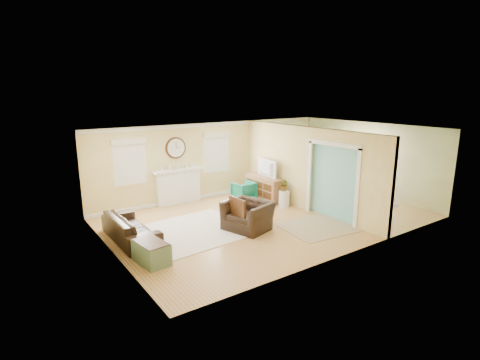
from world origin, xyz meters
The scene contains 29 objects.
floor centered at (0.00, 0.00, 0.00)m, with size 9.00×9.00×0.00m, color #A67330.
wall_back centered at (0.00, 3.00, 1.30)m, with size 9.00×0.02×2.60m, color tan.
wall_front centered at (0.00, -3.00, 1.30)m, with size 9.00×0.02×2.60m, color tan.
wall_left centered at (-4.50, 0.00, 1.30)m, with size 0.02×6.00×2.60m, color tan.
wall_right centered at (4.50, 0.00, 1.30)m, with size 0.02×6.00×2.60m, color tan.
ceiling centered at (0.00, 0.00, 2.60)m, with size 9.00×6.00×0.02m, color white.
partition centered at (1.51, 0.28, 1.36)m, with size 0.17×6.00×2.60m.
fireplace centered at (-1.50, 2.88, 0.60)m, with size 1.70×0.30×1.17m.
wall_clock centered at (-1.50, 2.97, 1.85)m, with size 0.70×0.07×0.70m.
window_left centered at (-3.05, 2.95, 1.66)m, with size 1.05×0.13×1.42m.
window_right centered at (0.05, 2.95, 1.66)m, with size 1.05×0.13×1.42m.
french_doors centered at (4.45, 0.00, 1.10)m, with size 0.06×1.70×2.20m.
pendant centered at (3.00, 0.00, 2.20)m, with size 0.30×0.30×0.55m.
rug_cream centered at (-2.34, 0.29, 0.01)m, with size 2.93×2.54×0.02m, color silver.
rug_jute centered at (0.68, -1.40, 0.01)m, with size 1.99×1.63×0.01m, color tan.
rug_grey centered at (3.01, 0.04, 0.01)m, with size 2.53×3.16×0.01m, color gray.
sofa centered at (-3.88, 0.68, 0.32)m, with size 2.16×0.85×0.63m, color black.
eames_chair centered at (-1.03, -0.41, 0.38)m, with size 1.18×1.03×0.77m, color black.
green_chair centered at (0.52, 1.98, 0.31)m, with size 0.67×0.69×0.63m, color #027254.
trunk centered at (-3.96, -0.88, 0.25)m, with size 0.62×0.91×0.50m.
credenza centered at (1.14, 1.61, 0.40)m, with size 0.54×1.58×0.80m.
tv centered at (1.12, 1.61, 1.10)m, with size 1.04×0.14×0.60m, color black.
garden_stool centered at (1.16, 0.61, 0.26)m, with size 0.35×0.35×0.51m, color white.
potted_plant centered at (1.16, 0.61, 0.72)m, with size 0.37×0.32×0.41m, color #337F33.
dining_table centered at (3.01, 0.04, 0.33)m, with size 1.90×1.06×0.67m, color #3F240F.
dining_chair_n centered at (2.95, 1.20, 0.54)m, with size 0.42×0.42×0.92m.
dining_chair_s centered at (3.01, -1.05, 0.56)m, with size 0.53×0.53×0.95m.
dining_chair_w centered at (2.34, 0.13, 0.51)m, with size 0.42×0.42×0.88m.
dining_chair_e centered at (3.70, 0.05, 0.57)m, with size 0.43×0.43×0.97m.
Camera 1 is at (-6.67, -8.15, 3.66)m, focal length 28.00 mm.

